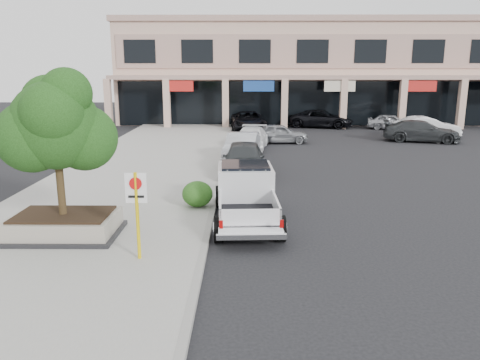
{
  "coord_description": "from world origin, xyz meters",
  "views": [
    {
      "loc": [
        -0.44,
        -13.06,
        4.97
      ],
      "look_at": [
        -0.56,
        1.5,
        1.51
      ],
      "focal_mm": 35.0,
      "sensor_mm": 36.0,
      "label": 1
    }
  ],
  "objects_px": {
    "planter": "(64,225)",
    "lot_car_d": "(321,119)",
    "curb_car_c": "(251,139)",
    "lot_car_b": "(421,131)",
    "lot_car_c": "(421,131)",
    "planter_tree": "(62,125)",
    "lot_car_a": "(279,133)",
    "no_parking_sign": "(137,204)",
    "curb_car_a": "(244,159)",
    "lot_car_f": "(426,127)",
    "curb_car_b": "(242,147)",
    "curb_car_d": "(248,121)",
    "lot_car_e": "(391,122)",
    "pickup_truck": "(247,196)"
  },
  "relations": [
    {
      "from": "planter",
      "to": "lot_car_d",
      "type": "distance_m",
      "value": 30.38
    },
    {
      "from": "curb_car_c",
      "to": "lot_car_b",
      "type": "xyz_separation_m",
      "value": [
        12.09,
        3.62,
        0.0
      ]
    },
    {
      "from": "planter",
      "to": "no_parking_sign",
      "type": "height_order",
      "value": "no_parking_sign"
    },
    {
      "from": "lot_car_b",
      "to": "lot_car_c",
      "type": "relative_size",
      "value": 0.82
    },
    {
      "from": "curb_car_a",
      "to": "lot_car_d",
      "type": "bearing_deg",
      "value": 72.08
    },
    {
      "from": "pickup_truck",
      "to": "planter",
      "type": "bearing_deg",
      "value": -164.18
    },
    {
      "from": "curb_car_b",
      "to": "lot_car_c",
      "type": "xyz_separation_m",
      "value": [
        12.55,
        7.27,
        -0.03
      ]
    },
    {
      "from": "curb_car_c",
      "to": "lot_car_f",
      "type": "height_order",
      "value": "lot_car_f"
    },
    {
      "from": "lot_car_d",
      "to": "lot_car_f",
      "type": "distance_m",
      "value": 9.17
    },
    {
      "from": "planter_tree",
      "to": "lot_car_a",
      "type": "bearing_deg",
      "value": 67.88
    },
    {
      "from": "curb_car_c",
      "to": "pickup_truck",
      "type": "bearing_deg",
      "value": -83.59
    },
    {
      "from": "curb_car_c",
      "to": "lot_car_d",
      "type": "xyz_separation_m",
      "value": [
        6.32,
        11.58,
        0.08
      ]
    },
    {
      "from": "lot_car_b",
      "to": "lot_car_c",
      "type": "height_order",
      "value": "lot_car_c"
    },
    {
      "from": "no_parking_sign",
      "to": "lot_car_c",
      "type": "distance_m",
      "value": 26.22
    },
    {
      "from": "no_parking_sign",
      "to": "pickup_truck",
      "type": "height_order",
      "value": "no_parking_sign"
    },
    {
      "from": "lot_car_b",
      "to": "lot_car_f",
      "type": "xyz_separation_m",
      "value": [
        1.07,
        1.85,
        0.09
      ]
    },
    {
      "from": "no_parking_sign",
      "to": "lot_car_e",
      "type": "relative_size",
      "value": 0.59
    },
    {
      "from": "no_parking_sign",
      "to": "lot_car_f",
      "type": "relative_size",
      "value": 0.49
    },
    {
      "from": "curb_car_a",
      "to": "lot_car_c",
      "type": "xyz_separation_m",
      "value": [
        12.46,
        10.9,
        -0.07
      ]
    },
    {
      "from": "lot_car_c",
      "to": "lot_car_d",
      "type": "bearing_deg",
      "value": 49.45
    },
    {
      "from": "pickup_truck",
      "to": "lot_car_a",
      "type": "bearing_deg",
      "value": 79.64
    },
    {
      "from": "curb_car_c",
      "to": "curb_car_b",
      "type": "bearing_deg",
      "value": -89.89
    },
    {
      "from": "lot_car_f",
      "to": "curb_car_b",
      "type": "bearing_deg",
      "value": 128.08
    },
    {
      "from": "no_parking_sign",
      "to": "lot_car_b",
      "type": "relative_size",
      "value": 0.55
    },
    {
      "from": "no_parking_sign",
      "to": "curb_car_d",
      "type": "distance_m",
      "value": 27.25
    },
    {
      "from": "curb_car_d",
      "to": "lot_car_e",
      "type": "bearing_deg",
      "value": 1.39
    },
    {
      "from": "curb_car_d",
      "to": "lot_car_a",
      "type": "xyz_separation_m",
      "value": [
        2.08,
        -6.42,
        -0.14
      ]
    },
    {
      "from": "curb_car_b",
      "to": "lot_car_a",
      "type": "bearing_deg",
      "value": 75.84
    },
    {
      "from": "lot_car_e",
      "to": "curb_car_c",
      "type": "bearing_deg",
      "value": 149.97
    },
    {
      "from": "lot_car_d",
      "to": "planter_tree",
      "type": "bearing_deg",
      "value": 171.41
    },
    {
      "from": "lot_car_f",
      "to": "curb_car_c",
      "type": "bearing_deg",
      "value": 116.2
    },
    {
      "from": "lot_car_c",
      "to": "lot_car_e",
      "type": "height_order",
      "value": "lot_car_c"
    },
    {
      "from": "curb_car_a",
      "to": "lot_car_d",
      "type": "xyz_separation_m",
      "value": [
        6.75,
        19.13,
        -0.05
      ]
    },
    {
      "from": "lot_car_a",
      "to": "lot_car_e",
      "type": "height_order",
      "value": "lot_car_a"
    },
    {
      "from": "lot_car_b",
      "to": "lot_car_f",
      "type": "distance_m",
      "value": 2.14
    },
    {
      "from": "lot_car_d",
      "to": "lot_car_e",
      "type": "xyz_separation_m",
      "value": [
        5.67,
        -1.46,
        -0.11
      ]
    },
    {
      "from": "pickup_truck",
      "to": "lot_car_a",
      "type": "xyz_separation_m",
      "value": [
        2.35,
        17.13,
        -0.22
      ]
    },
    {
      "from": "no_parking_sign",
      "to": "lot_car_a",
      "type": "height_order",
      "value": "no_parking_sign"
    },
    {
      "from": "curb_car_a",
      "to": "lot_car_b",
      "type": "relative_size",
      "value": 1.14
    },
    {
      "from": "planter_tree",
      "to": "curb_car_d",
      "type": "relative_size",
      "value": 0.69
    },
    {
      "from": "planter_tree",
      "to": "no_parking_sign",
      "type": "height_order",
      "value": "planter_tree"
    },
    {
      "from": "planter",
      "to": "lot_car_e",
      "type": "xyz_separation_m",
      "value": [
        17.74,
        26.42,
        0.19
      ]
    },
    {
      "from": "lot_car_c",
      "to": "lot_car_e",
      "type": "relative_size",
      "value": 1.33
    },
    {
      "from": "planter_tree",
      "to": "curb_car_b",
      "type": "distance_m",
      "value": 13.51
    },
    {
      "from": "curb_car_c",
      "to": "lot_car_b",
      "type": "relative_size",
      "value": 1.13
    },
    {
      "from": "lot_car_a",
      "to": "lot_car_c",
      "type": "bearing_deg",
      "value": -88.44
    },
    {
      "from": "planter_tree",
      "to": "lot_car_d",
      "type": "xyz_separation_m",
      "value": [
        11.94,
        27.72,
        -2.65
      ]
    },
    {
      "from": "curb_car_d",
      "to": "lot_car_c",
      "type": "relative_size",
      "value": 1.13
    },
    {
      "from": "lot_car_a",
      "to": "lot_car_b",
      "type": "relative_size",
      "value": 0.94
    },
    {
      "from": "lot_car_a",
      "to": "lot_car_f",
      "type": "xyz_separation_m",
      "value": [
        11.15,
        2.84,
        0.11
      ]
    }
  ]
}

